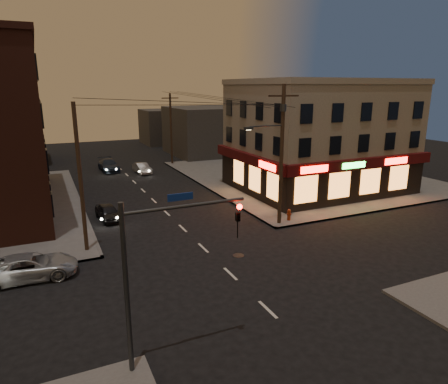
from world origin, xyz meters
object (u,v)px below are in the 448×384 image
sedan_near (108,212)px  fire_hydrant (289,214)px  sedan_mid (142,168)px  suv_cross (30,267)px  sedan_far (109,165)px

sedan_near → fire_hydrant: bearing=-33.2°
sedan_mid → fire_hydrant: bearing=-80.4°
sedan_mid → sedan_near: bearing=-117.7°
sedan_near → suv_cross: bearing=-129.5°
suv_cross → fire_hydrant: size_ratio=5.71×
sedan_near → sedan_mid: 17.02m
suv_cross → sedan_far: bearing=-14.3°
suv_cross → sedan_far: (8.45, 27.14, 0.04)m
sedan_mid → fire_hydrant: 22.82m
sedan_near → sedan_mid: sedan_mid is taller
suv_cross → sedan_mid: 26.77m
sedan_mid → sedan_far: size_ratio=0.76×
sedan_near → sedan_mid: (6.41, 15.77, 0.02)m
sedan_mid → suv_cross: bearing=-121.7°
sedan_mid → sedan_far: sedan_far is taller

